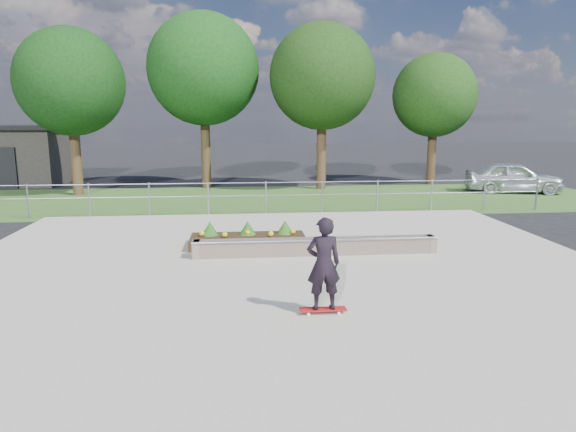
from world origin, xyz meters
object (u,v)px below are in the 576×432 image
object	(u,v)px
skateboarder	(324,264)
parked_car	(513,177)
grind_ledge	(316,246)
planter_bed	(248,238)

from	to	relation	value
skateboarder	parked_car	bearing A→B (deg)	51.52
grind_ledge	planter_bed	world-z (taller)	planter_bed
planter_bed	skateboarder	bearing A→B (deg)	-76.52
skateboarder	planter_bed	bearing A→B (deg)	103.48
grind_ledge	planter_bed	xyz separation A→B (m)	(-1.64, 1.10, -0.02)
grind_ledge	skateboarder	bearing A→B (deg)	-96.79
planter_bed	parked_car	bearing A→B (deg)	36.20
planter_bed	skateboarder	distance (m)	5.14
planter_bed	skateboarder	size ratio (longest dim) A/B	1.78
grind_ledge	parked_car	bearing A→B (deg)	43.52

